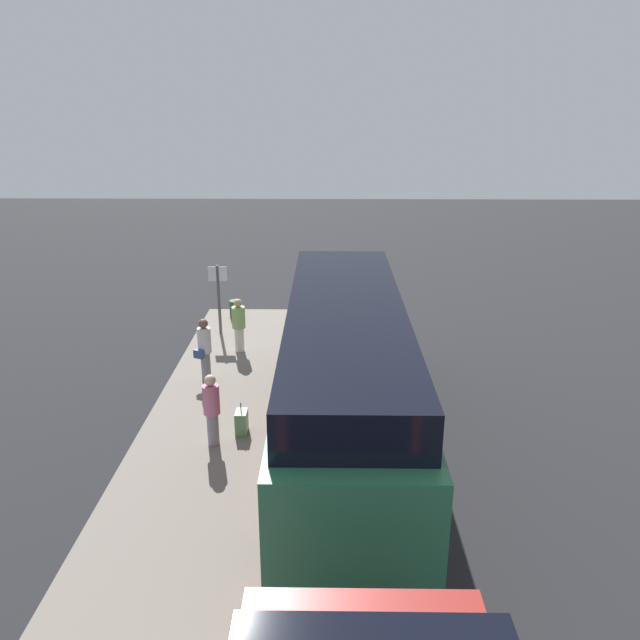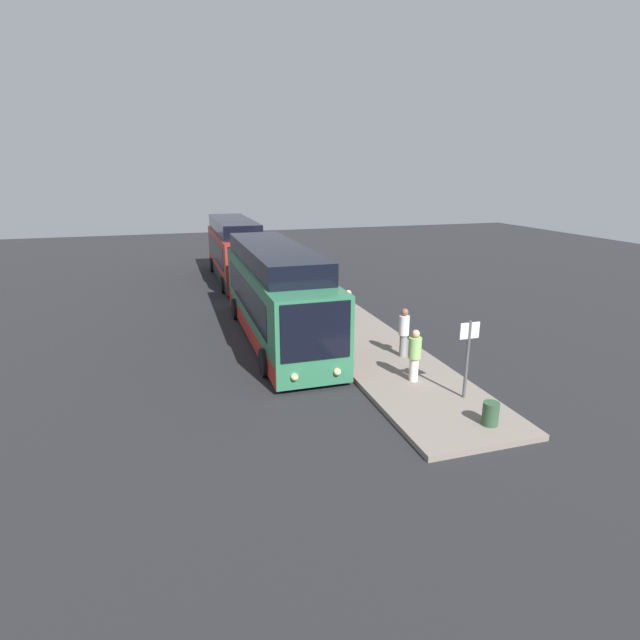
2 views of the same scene
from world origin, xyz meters
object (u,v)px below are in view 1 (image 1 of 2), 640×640
passenger_with_bags (212,407)px  suitcase (242,422)px  passenger_waiting (204,347)px  sign_post (219,291)px  trash_bin (236,309)px  passenger_boarding (239,323)px  bus_lead (345,391)px

passenger_with_bags → suitcase: 1.05m
passenger_with_bags → suitcase: size_ratio=2.20×
passenger_waiting → sign_post: size_ratio=0.76×
sign_post → trash_bin: bearing=-9.5°
suitcase → sign_post: 7.13m
sign_post → trash_bin: sign_post is taller
passenger_boarding → passenger_with_bags: bearing=7.8°
passenger_boarding → bus_lead: bearing=33.7°
bus_lead → trash_bin: (9.43, 3.80, -1.25)m
passenger_waiting → trash_bin: bearing=-66.1°
bus_lead → passenger_with_bags: (0.36, 3.03, -0.62)m
suitcase → trash_bin: (8.52, 1.36, 0.04)m
passenger_boarding → suitcase: passenger_boarding is taller
passenger_boarding → passenger_waiting: 2.27m
bus_lead → passenger_with_bags: size_ratio=6.43×
bus_lead → passenger_waiting: bearing=44.4°
passenger_boarding → passenger_with_bags: 5.77m
suitcase → passenger_boarding: bearing=8.3°
passenger_boarding → sign_post: bearing=-145.0°
passenger_waiting → bus_lead: bearing=159.1°
passenger_waiting → suitcase: passenger_waiting is taller
passenger_waiting → suitcase: size_ratio=2.28×
bus_lead → passenger_with_bags: 3.12m
suitcase → sign_post: (6.82, 1.64, 1.24)m
trash_bin → passenger_boarding: bearing=-169.7°
passenger_boarding → sign_post: size_ratio=0.72×
passenger_boarding → sign_post: 1.92m
passenger_with_bags → trash_bin: passenger_with_bags is taller
bus_lead → passenger_boarding: (6.13, 3.21, -0.64)m
suitcase → trash_bin: 8.63m
bus_lead → trash_bin: 10.25m
suitcase → sign_post: size_ratio=0.33×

